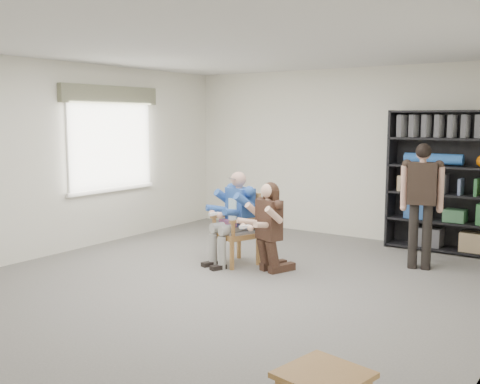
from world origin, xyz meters
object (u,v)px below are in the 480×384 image
Objects in this scene: kneeling_woman at (267,228)px; armchair at (236,229)px; standing_man at (421,207)px; bookshelf at (450,182)px; seated_man at (235,218)px.

armchair is at bearing -171.64° from kneeling_woman.
standing_man is at bearing 59.58° from kneeling_woman.
armchair is 0.59× the size of standing_man.
standing_man is (-0.05, -1.18, -0.22)m from bookshelf.
bookshelf is (2.20, 2.35, 0.41)m from seated_man.
armchair is at bearing -133.02° from bookshelf.
seated_man is 2.45m from standing_man.
standing_man is (1.56, 1.29, 0.24)m from kneeling_woman.
kneeling_woman is at bearing -123.17° from bookshelf.
bookshelf is at bearing 67.03° from seated_man.
armchair is 3.27m from bookshelf.
seated_man reaches higher than kneeling_woman.
standing_man is (2.14, 1.17, 0.34)m from armchair.
seated_man is at bearing -171.64° from kneeling_woman.
kneeling_woman is at bearing 8.36° from armchair.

